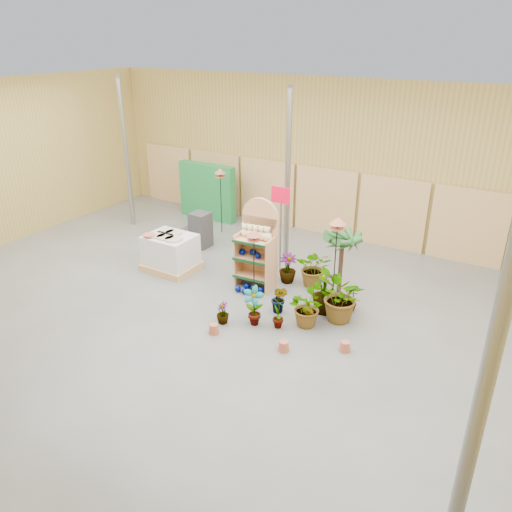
# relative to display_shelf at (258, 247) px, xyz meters

# --- Properties ---
(room) EXTENTS (15.20, 12.10, 4.70)m
(room) POSITION_rel_display_shelf_xyz_m (-0.04, -1.10, 1.23)
(room) COLOR #545452
(room) RESTS_ON ground
(display_shelf) EXTENTS (0.94, 0.64, 2.15)m
(display_shelf) POSITION_rel_display_shelf_xyz_m (0.00, 0.00, 0.00)
(display_shelf) COLOR tan
(display_shelf) RESTS_ON ground
(teddy_bears) EXTENTS (0.80, 0.22, 0.35)m
(teddy_bears) POSITION_rel_display_shelf_xyz_m (0.03, -0.10, 0.38)
(teddy_bears) COLOR beige
(teddy_bears) RESTS_ON display_shelf
(gazing_balls_shelf) EXTENTS (0.79, 0.27, 0.15)m
(gazing_balls_shelf) POSITION_rel_display_shelf_xyz_m (0.00, -0.12, -0.14)
(gazing_balls_shelf) COLOR #000B64
(gazing_balls_shelf) RESTS_ON display_shelf
(gazing_balls_floor) EXTENTS (0.63, 0.39, 0.15)m
(gazing_balls_floor) POSITION_rel_display_shelf_xyz_m (0.05, -0.47, -0.91)
(gazing_balls_floor) COLOR #000B64
(gazing_balls_floor) RESTS_ON ground
(pallet_stack) EXTENTS (1.30, 1.08, 0.96)m
(pallet_stack) POSITION_rel_display_shelf_xyz_m (-2.34, -0.43, -0.52)
(pallet_stack) COLOR tan
(pallet_stack) RESTS_ON ground
(charcoal_planters) EXTENTS (0.80, 0.50, 1.00)m
(charcoal_planters) POSITION_rel_display_shelf_xyz_m (-2.69, 1.16, -0.57)
(charcoal_planters) COLOR #272727
(charcoal_planters) RESTS_ON ground
(trellis_stock) EXTENTS (2.00, 0.30, 1.80)m
(trellis_stock) POSITION_rel_display_shelf_xyz_m (-3.84, 3.19, -0.08)
(trellis_stock) COLOR #1B7534
(trellis_stock) RESTS_ON ground
(offer_sign) EXTENTS (0.50, 0.08, 2.20)m
(offer_sign) POSITION_rel_display_shelf_xyz_m (0.06, 0.97, 0.59)
(offer_sign) COLOR gray
(offer_sign) RESTS_ON ground
(bird_table_front) EXTENTS (0.34, 0.34, 1.67)m
(bird_table_front) POSITION_rel_display_shelf_xyz_m (0.27, -0.63, 0.56)
(bird_table_front) COLOR black
(bird_table_front) RESTS_ON ground
(bird_table_right) EXTENTS (0.34, 0.34, 2.18)m
(bird_table_right) POSITION_rel_display_shelf_xyz_m (2.05, -0.28, 1.05)
(bird_table_right) COLOR black
(bird_table_right) RESTS_ON ground
(bird_table_back) EXTENTS (0.34, 0.34, 1.98)m
(bird_table_back) POSITION_rel_display_shelf_xyz_m (-2.72, 2.37, 0.86)
(bird_table_back) COLOR black
(bird_table_back) RESTS_ON ground
(palm) EXTENTS (0.70, 0.70, 1.63)m
(palm) POSITION_rel_display_shelf_xyz_m (1.86, 0.55, 0.40)
(palm) COLOR #3D271B
(palm) RESTS_ON ground
(potted_plant_0) EXTENTS (0.52, 0.42, 0.86)m
(potted_plant_0) POSITION_rel_display_shelf_xyz_m (0.87, -1.60, -0.55)
(potted_plant_0) COLOR #205220
(potted_plant_0) RESTS_ON ground
(potted_plant_1) EXTENTS (0.38, 0.31, 0.67)m
(potted_plant_1) POSITION_rel_display_shelf_xyz_m (1.09, -0.90, -0.65)
(potted_plant_1) COLOR #205220
(potted_plant_1) RESTS_ON ground
(potted_plant_2) EXTENTS (0.97, 1.02, 0.88)m
(potted_plant_2) POSITION_rel_display_shelf_xyz_m (1.78, -1.05, -0.55)
(potted_plant_2) COLOR #205220
(potted_plant_2) RESTS_ON ground
(potted_plant_3) EXTENTS (0.60, 0.60, 0.95)m
(potted_plant_3) POSITION_rel_display_shelf_xyz_m (1.91, -0.37, -0.51)
(potted_plant_3) COLOR #205220
(potted_plant_3) RESTS_ON ground
(potted_plant_4) EXTENTS (0.41, 0.37, 0.64)m
(potted_plant_4) POSITION_rel_display_shelf_xyz_m (2.41, 0.01, -0.66)
(potted_plant_4) COLOR #205220
(potted_plant_4) RESTS_ON ground
(potted_plant_6) EXTENTS (1.01, 0.94, 0.93)m
(potted_plant_6) POSITION_rel_display_shelf_xyz_m (1.17, 0.66, -0.52)
(potted_plant_6) COLOR #205220
(potted_plant_6) RESTS_ON ground
(potted_plant_7) EXTENTS (0.37, 0.37, 0.48)m
(potted_plant_7) POSITION_rel_display_shelf_xyz_m (0.29, -1.89, -0.74)
(potted_plant_7) COLOR #205220
(potted_plant_7) RESTS_ON ground
(potted_plant_8) EXTENTS (0.46, 0.41, 0.73)m
(potted_plant_8) POSITION_rel_display_shelf_xyz_m (1.37, -1.45, -0.62)
(potted_plant_8) COLOR #205220
(potted_plant_8) RESTS_ON ground
(potted_plant_9) EXTENTS (0.38, 0.36, 0.55)m
(potted_plant_9) POSITION_rel_display_shelf_xyz_m (1.90, -1.15, -0.71)
(potted_plant_9) COLOR #205220
(potted_plant_9) RESTS_ON ground
(potted_plant_10) EXTENTS (0.99, 1.11, 1.14)m
(potted_plant_10) POSITION_rel_display_shelf_xyz_m (2.34, -0.57, -0.41)
(potted_plant_10) COLOR #205220
(potted_plant_10) RESTS_ON ground
(potted_plant_11) EXTENTS (0.57, 0.57, 0.73)m
(potted_plant_11) POSITION_rel_display_shelf_xyz_m (0.55, 0.48, -0.62)
(potted_plant_11) COLOR #205220
(potted_plant_11) RESTS_ON ground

